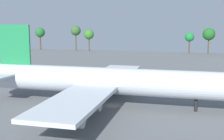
{
  "coord_description": "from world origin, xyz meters",
  "views": [
    {
      "loc": [
        15.86,
        -62.28,
        18.33
      ],
      "look_at": [
        0.0,
        0.0,
        7.92
      ],
      "focal_mm": 48.24,
      "sensor_mm": 36.0,
      "label": 1
    }
  ],
  "objects": [
    {
      "name": "tree_line_backdrop",
      "position": [
        -14.4,
        117.79,
        11.04
      ],
      "size": [
        126.0,
        7.05,
        15.79
      ],
      "color": "#51381E",
      "rests_on": "ground_plane"
    },
    {
      "name": "ground_plane",
      "position": [
        0.0,
        0.0,
        0.0
      ],
      "size": [
        243.98,
        243.98,
        0.0
      ],
      "primitive_type": "plane",
      "color": "slate"
    },
    {
      "name": "cargo_airplane",
      "position": [
        -0.36,
        0.0,
        5.39
      ],
      "size": [
        61.0,
        54.07,
        17.61
      ],
      "color": "silver",
      "rests_on": "ground_plane"
    },
    {
      "name": "cargo_loader",
      "position": [
        2.88,
        33.45,
        1.17
      ],
      "size": [
        4.91,
        4.48,
        2.16
      ],
      "color": "silver",
      "rests_on": "ground_plane"
    }
  ]
}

